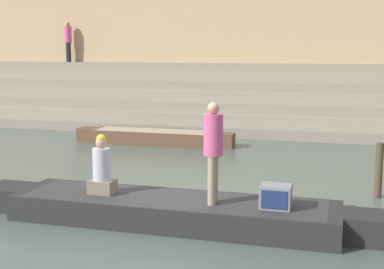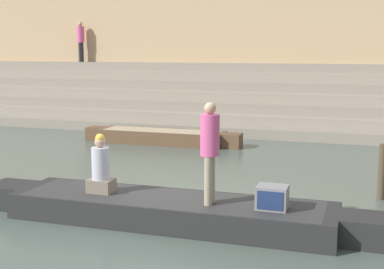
{
  "view_description": "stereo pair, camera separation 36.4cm",
  "coord_description": "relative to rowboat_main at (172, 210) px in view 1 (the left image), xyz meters",
  "views": [
    {
      "loc": [
        3.08,
        -9.05,
        2.91
      ],
      "look_at": [
        0.38,
        0.4,
        1.33
      ],
      "focal_mm": 50.0,
      "sensor_mm": 36.0,
      "label": 1
    },
    {
      "loc": [
        3.43,
        -8.94,
        2.91
      ],
      "look_at": [
        0.38,
        0.4,
        1.33
      ],
      "focal_mm": 50.0,
      "sensor_mm": 36.0,
      "label": 2
    }
  ],
  "objects": [
    {
      "name": "rowboat_main",
      "position": [
        0.0,
        0.0,
        0.0
      ],
      "size": [
        7.07,
        1.44,
        0.43
      ],
      "rotation": [
        0.0,
        0.0,
        0.01
      ],
      "color": "black",
      "rests_on": "ground"
    },
    {
      "name": "person_on_steps",
      "position": [
        -8.92,
        12.82,
        3.11
      ],
      "size": [
        0.32,
        0.32,
        1.73
      ],
      "rotation": [
        0.0,
        0.0,
        1.86
      ],
      "color": "#28282D",
      "rests_on": "ghat_steps"
    },
    {
      "name": "person_standing",
      "position": [
        0.73,
        -0.1,
        1.16
      ],
      "size": [
        0.31,
        0.31,
        1.65
      ],
      "rotation": [
        0.0,
        0.0,
        0.1
      ],
      "color": "gray",
      "rests_on": "rowboat_main"
    },
    {
      "name": "mooring_post",
      "position": [
        3.42,
        2.62,
        0.32
      ],
      "size": [
        0.15,
        0.15,
        1.1
      ],
      "primitive_type": "cylinder",
      "color": "#473828",
      "rests_on": "ground"
    },
    {
      "name": "back_wall",
      "position": [
        -0.38,
        13.73,
        3.15
      ],
      "size": [
        34.2,
        1.28,
        6.81
      ],
      "color": "tan",
      "rests_on": "ground"
    },
    {
      "name": "tv_set",
      "position": [
        1.73,
        -0.07,
        0.38
      ],
      "size": [
        0.48,
        0.4,
        0.37
      ],
      "rotation": [
        0.0,
        0.0,
        0.03
      ],
      "color": "slate",
      "rests_on": "rowboat_main"
    },
    {
      "name": "ground_plane",
      "position": [
        -0.38,
        0.8,
        -0.23
      ],
      "size": [
        120.0,
        120.0,
        0.0
      ],
      "primitive_type": "plane",
      "color": "#47544C"
    },
    {
      "name": "person_rowing",
      "position": [
        -1.27,
        -0.02,
        0.62
      ],
      "size": [
        0.43,
        0.34,
        1.04
      ],
      "rotation": [
        0.0,
        0.0,
        -0.08
      ],
      "color": "#756656",
      "rests_on": "rowboat_main"
    },
    {
      "name": "ghat_steps",
      "position": [
        -0.38,
        11.55,
        0.61
      ],
      "size": [
        36.0,
        4.43,
        2.34
      ],
      "color": "gray",
      "rests_on": "ground"
    },
    {
      "name": "moored_boat_shore",
      "position": [
        -2.93,
        7.1,
        -0.01
      ],
      "size": [
        5.04,
        1.01,
        0.41
      ],
      "rotation": [
        0.0,
        0.0,
        -0.09
      ],
      "color": "brown",
      "rests_on": "ground"
    }
  ]
}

